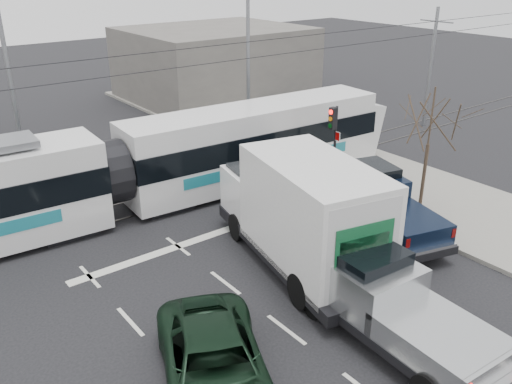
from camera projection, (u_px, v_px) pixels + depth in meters
ground at (330, 308)px, 16.09m from camera, size 120.00×120.00×0.00m
sidewalk_right at (495, 222)px, 21.10m from camera, size 6.00×60.00×0.15m
rails at (165, 198)px, 23.35m from camera, size 60.00×1.60×0.03m
building_right at (215, 63)px, 39.24m from camera, size 12.00×10.00×5.00m
bare_tree at (431, 122)px, 20.65m from camera, size 2.40×2.40×5.00m
traffic_signal at (334, 130)px, 23.34m from camera, size 0.44×0.44×3.60m
street_lamp_near at (245, 50)px, 28.32m from camera, size 2.38×0.25×9.00m
street_lamp_far at (4, 70)px, 23.33m from camera, size 2.38×0.25×9.00m
catenary at (159, 111)px, 21.81m from camera, size 60.00×0.20×7.00m
tram at (111, 174)px, 20.95m from camera, size 25.98×4.16×5.28m
silver_pickup at (384, 299)px, 14.50m from camera, size 2.64×6.54×2.33m
box_truck at (302, 214)px, 17.55m from camera, size 4.28×8.18×3.89m
navy_pickup at (378, 203)px, 20.12m from camera, size 3.50×6.05×2.40m
green_car at (215, 366)px, 12.73m from camera, size 4.40×5.83×1.47m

